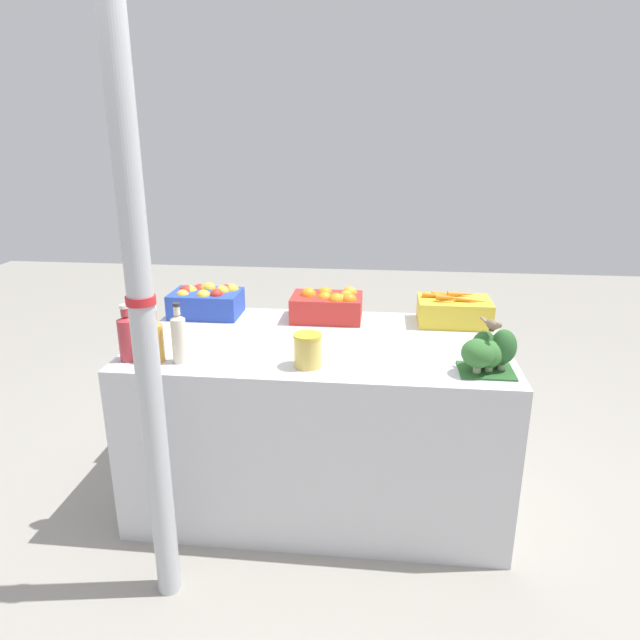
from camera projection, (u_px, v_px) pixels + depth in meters
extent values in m
plane|color=gray|center=(320.00, 491.00, 2.93)|extent=(10.00, 10.00, 0.00)
cube|color=silver|center=(320.00, 419.00, 2.80)|extent=(1.72, 0.94, 0.83)
cylinder|color=#B7BABF|center=(144.00, 331.00, 1.96)|extent=(0.09, 0.09, 2.21)
cylinder|color=red|center=(141.00, 300.00, 1.92)|extent=(0.10, 0.10, 0.03)
cube|color=#2847B7|center=(206.00, 304.00, 3.02)|extent=(0.36, 0.25, 0.13)
sphere|color=red|center=(223.00, 292.00, 3.03)|extent=(0.08, 0.08, 0.08)
sphere|color=gold|center=(222.00, 292.00, 3.01)|extent=(0.07, 0.07, 0.07)
sphere|color=gold|center=(183.00, 296.00, 2.97)|extent=(0.07, 0.07, 0.07)
sphere|color=gold|center=(191.00, 292.00, 3.04)|extent=(0.07, 0.07, 0.07)
sphere|color=gold|center=(209.00, 289.00, 3.07)|extent=(0.07, 0.07, 0.07)
sphere|color=gold|center=(232.00, 291.00, 3.05)|extent=(0.08, 0.08, 0.08)
sphere|color=red|center=(200.00, 290.00, 3.08)|extent=(0.07, 0.07, 0.07)
sphere|color=red|center=(226.00, 291.00, 3.04)|extent=(0.07, 0.07, 0.07)
sphere|color=red|center=(216.00, 295.00, 2.94)|extent=(0.07, 0.07, 0.07)
sphere|color=red|center=(186.00, 292.00, 3.03)|extent=(0.08, 0.08, 0.08)
sphere|color=gold|center=(207.00, 290.00, 3.08)|extent=(0.08, 0.08, 0.08)
sphere|color=gold|center=(204.00, 297.00, 2.94)|extent=(0.08, 0.08, 0.08)
cube|color=red|center=(326.00, 307.00, 2.95)|extent=(0.36, 0.25, 0.13)
sphere|color=orange|center=(325.00, 294.00, 3.00)|extent=(0.08, 0.08, 0.08)
sphere|color=orange|center=(308.00, 295.00, 2.95)|extent=(0.08, 0.08, 0.08)
sphere|color=orange|center=(350.00, 294.00, 2.99)|extent=(0.08, 0.08, 0.08)
sphere|color=orange|center=(349.00, 301.00, 2.86)|extent=(0.08, 0.08, 0.08)
sphere|color=orange|center=(336.00, 301.00, 2.86)|extent=(0.08, 0.08, 0.08)
sphere|color=orange|center=(325.00, 300.00, 2.91)|extent=(0.08, 0.08, 0.08)
sphere|color=orange|center=(346.00, 297.00, 2.92)|extent=(0.07, 0.07, 0.07)
sphere|color=orange|center=(340.00, 301.00, 2.87)|extent=(0.07, 0.07, 0.07)
cube|color=gold|center=(454.00, 311.00, 2.89)|extent=(0.36, 0.25, 0.13)
cone|color=orange|center=(439.00, 296.00, 2.89)|extent=(0.17, 0.05, 0.03)
cone|color=orange|center=(446.00, 295.00, 2.91)|extent=(0.13, 0.06, 0.03)
cone|color=orange|center=(453.00, 298.00, 2.85)|extent=(0.13, 0.03, 0.02)
cone|color=orange|center=(472.00, 301.00, 2.81)|extent=(0.16, 0.06, 0.02)
cone|color=orange|center=(462.00, 294.00, 2.92)|extent=(0.15, 0.05, 0.03)
cone|color=orange|center=(443.00, 293.00, 2.93)|extent=(0.12, 0.04, 0.02)
cone|color=orange|center=(449.00, 298.00, 2.81)|extent=(0.13, 0.04, 0.03)
cube|color=#2D602D|center=(486.00, 371.00, 2.32)|extent=(0.22, 0.18, 0.01)
ellipsoid|color=#2D602D|center=(496.00, 353.00, 2.33)|extent=(0.10, 0.10, 0.11)
cylinder|color=#B2C693|center=(495.00, 364.00, 2.35)|extent=(0.03, 0.03, 0.02)
ellipsoid|color=#387033|center=(478.00, 353.00, 2.27)|extent=(0.14, 0.14, 0.12)
cylinder|color=#B2C693|center=(477.00, 370.00, 2.29)|extent=(0.03, 0.03, 0.02)
ellipsoid|color=#427F3D|center=(490.00, 354.00, 2.29)|extent=(0.10, 0.10, 0.11)
cylinder|color=#B2C693|center=(489.00, 368.00, 2.31)|extent=(0.03, 0.03, 0.02)
ellipsoid|color=#2D602D|center=(484.00, 348.00, 2.32)|extent=(0.11, 0.11, 0.14)
cylinder|color=#B2C693|center=(482.00, 364.00, 2.34)|extent=(0.03, 0.03, 0.02)
ellipsoid|color=#2D602D|center=(503.00, 347.00, 2.30)|extent=(0.11, 0.11, 0.14)
cylinder|color=#B2C693|center=(501.00, 366.00, 2.32)|extent=(0.03, 0.03, 0.02)
cylinder|color=#B2333D|center=(128.00, 340.00, 2.41)|extent=(0.08, 0.08, 0.18)
cone|color=#B2333D|center=(125.00, 318.00, 2.38)|extent=(0.08, 0.08, 0.02)
cylinder|color=#B2333D|center=(125.00, 312.00, 2.37)|extent=(0.03, 0.03, 0.04)
cylinder|color=silver|center=(124.00, 306.00, 2.37)|extent=(0.04, 0.04, 0.01)
cylinder|color=gold|center=(155.00, 343.00, 2.40)|extent=(0.08, 0.08, 0.16)
cone|color=gold|center=(153.00, 323.00, 2.38)|extent=(0.08, 0.08, 0.02)
cylinder|color=gold|center=(152.00, 315.00, 2.37)|extent=(0.03, 0.03, 0.04)
cylinder|color=silver|center=(152.00, 309.00, 2.36)|extent=(0.04, 0.04, 0.01)
cylinder|color=beige|center=(179.00, 341.00, 2.39)|extent=(0.06, 0.06, 0.19)
cone|color=beige|center=(177.00, 317.00, 2.36)|extent=(0.06, 0.06, 0.02)
cylinder|color=beige|center=(177.00, 310.00, 2.35)|extent=(0.03, 0.03, 0.04)
cylinder|color=#2D2D33|center=(176.00, 305.00, 2.34)|extent=(0.03, 0.03, 0.01)
cylinder|color=#DBBC56|center=(308.00, 352.00, 2.35)|extent=(0.11, 0.11, 0.13)
cylinder|color=gold|center=(307.00, 336.00, 2.33)|extent=(0.12, 0.12, 0.01)
cube|color=#4C3D2D|center=(492.00, 330.00, 2.26)|extent=(0.02, 0.02, 0.01)
ellipsoid|color=#7A664C|center=(492.00, 325.00, 2.25)|extent=(0.06, 0.08, 0.04)
sphere|color=#897556|center=(499.00, 325.00, 2.21)|extent=(0.03, 0.03, 0.03)
cone|color=#4C3D28|center=(501.00, 326.00, 2.20)|extent=(0.01, 0.02, 0.01)
cube|color=#7A664C|center=(484.00, 320.00, 2.30)|extent=(0.03, 0.04, 0.01)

